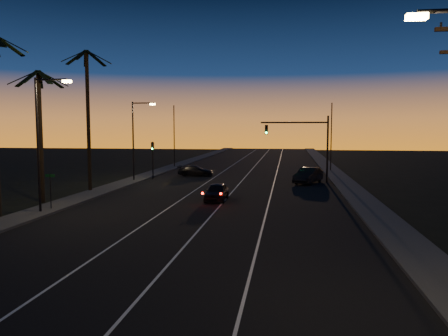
% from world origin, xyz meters
% --- Properties ---
extents(road, '(20.00, 170.00, 0.01)m').
position_xyz_m(road, '(0.00, 30.00, 0.01)').
color(road, black).
rests_on(road, ground).
extents(sidewalk_left, '(2.40, 170.00, 0.16)m').
position_xyz_m(sidewalk_left, '(-11.20, 30.00, 0.08)').
color(sidewalk_left, '#333330').
rests_on(sidewalk_left, ground).
extents(sidewalk_right, '(2.40, 170.00, 0.16)m').
position_xyz_m(sidewalk_right, '(11.20, 30.00, 0.08)').
color(sidewalk_right, '#333330').
rests_on(sidewalk_right, ground).
extents(lane_stripe_left, '(0.12, 160.00, 0.01)m').
position_xyz_m(lane_stripe_left, '(-3.00, 30.00, 0.02)').
color(lane_stripe_left, silver).
rests_on(lane_stripe_left, road).
extents(lane_stripe_mid, '(0.12, 160.00, 0.01)m').
position_xyz_m(lane_stripe_mid, '(0.50, 30.00, 0.02)').
color(lane_stripe_mid, silver).
rests_on(lane_stripe_mid, road).
extents(lane_stripe_right, '(0.12, 160.00, 0.01)m').
position_xyz_m(lane_stripe_right, '(4.00, 30.00, 0.02)').
color(lane_stripe_right, silver).
rests_on(lane_stripe_right, road).
extents(palm_mid, '(4.25, 4.16, 10.03)m').
position_xyz_m(palm_mid, '(-13.20, 24.00, 6.25)').
color(palm_mid, black).
rests_on(palm_mid, ground).
extents(palm_far, '(4.25, 4.16, 12.53)m').
position_xyz_m(palm_far, '(-12.20, 30.00, 7.61)').
color(palm_far, black).
rests_on(palm_far, ground).
extents(streetlight_left_near, '(2.55, 0.26, 9.00)m').
position_xyz_m(streetlight_left_near, '(-10.70, 20.00, 5.32)').
color(streetlight_left_near, black).
rests_on(streetlight_left_near, ground).
extents(streetlight_left_far, '(2.55, 0.26, 8.50)m').
position_xyz_m(streetlight_left_far, '(-10.69, 38.00, 5.06)').
color(streetlight_left_far, black).
rests_on(streetlight_left_far, ground).
extents(street_sign, '(0.70, 0.06, 2.60)m').
position_xyz_m(street_sign, '(-10.80, 21.00, 1.66)').
color(street_sign, black).
rests_on(street_sign, ground).
extents(signal_mast, '(7.10, 0.41, 7.00)m').
position_xyz_m(signal_mast, '(7.14, 39.99, 4.78)').
color(signal_mast, black).
rests_on(signal_mast, ground).
extents(signal_post, '(0.28, 0.37, 4.20)m').
position_xyz_m(signal_post, '(-9.50, 39.98, 2.89)').
color(signal_post, black).
rests_on(signal_post, ground).
extents(far_pole_left, '(0.14, 0.14, 9.00)m').
position_xyz_m(far_pole_left, '(-11.00, 55.00, 4.50)').
color(far_pole_left, black).
rests_on(far_pole_left, ground).
extents(far_pole_right, '(0.14, 0.14, 9.00)m').
position_xyz_m(far_pole_right, '(11.00, 52.00, 4.50)').
color(far_pole_right, black).
rests_on(far_pole_right, ground).
extents(lead_car, '(1.64, 4.49, 1.36)m').
position_xyz_m(lead_car, '(-0.15, 26.95, 0.69)').
color(lead_car, black).
rests_on(lead_car, road).
extents(right_car, '(3.38, 5.17, 1.61)m').
position_xyz_m(right_car, '(7.51, 38.89, 0.82)').
color(right_car, black).
rests_on(right_car, road).
extents(cross_car, '(4.28, 1.86, 1.23)m').
position_xyz_m(cross_car, '(-5.50, 44.05, 0.63)').
color(cross_car, black).
rests_on(cross_car, road).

